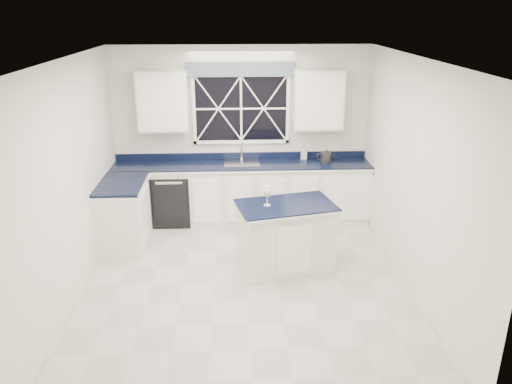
{
  "coord_description": "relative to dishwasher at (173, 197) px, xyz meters",
  "views": [
    {
      "loc": [
        -0.13,
        -5.44,
        3.23
      ],
      "look_at": [
        0.15,
        0.4,
        1.05
      ],
      "focal_mm": 35.0,
      "sensor_mm": 36.0,
      "label": 1
    }
  ],
  "objects": [
    {
      "name": "base_cabinets",
      "position": [
        0.77,
        -0.17,
        0.04
      ],
      "size": [
        3.99,
        1.6,
        0.9
      ],
      "color": "white",
      "rests_on": "ground"
    },
    {
      "name": "island",
      "position": [
        1.62,
        -1.6,
        0.04
      ],
      "size": [
        1.33,
        0.97,
        0.89
      ],
      "rotation": [
        0.0,
        0.0,
        0.23
      ],
      "color": "white",
      "rests_on": "ground"
    },
    {
      "name": "soap_bottle",
      "position": [
        2.09,
        0.22,
        0.64
      ],
      "size": [
        0.11,
        0.11,
        0.21
      ],
      "primitive_type": "imported",
      "rotation": [
        0.0,
        0.0,
        -0.11
      ],
      "color": "silver",
      "rests_on": "countertop"
    },
    {
      "name": "upper_cabinets",
      "position": [
        1.1,
        0.13,
        1.49
      ],
      "size": [
        3.1,
        0.34,
        0.9
      ],
      "color": "white",
      "rests_on": "ground"
    },
    {
      "name": "faucet",
      "position": [
        1.1,
        0.19,
        0.69
      ],
      "size": [
        0.05,
        0.2,
        0.3
      ],
      "color": "#B6B6B9",
      "rests_on": "countertop"
    },
    {
      "name": "ground",
      "position": [
        1.1,
        -1.95,
        -0.41
      ],
      "size": [
        4.5,
        4.5,
        0.0
      ],
      "primitive_type": "plane",
      "color": "#A5A5A1",
      "rests_on": "ground"
    },
    {
      "name": "wine_glass",
      "position": [
        1.38,
        -1.62,
        0.66
      ],
      "size": [
        0.11,
        0.11,
        0.25
      ],
      "color": "silver",
      "rests_on": "island"
    },
    {
      "name": "window",
      "position": [
        1.1,
        0.25,
        1.42
      ],
      "size": [
        1.65,
        0.09,
        1.26
      ],
      "color": "black",
      "rests_on": "ground"
    },
    {
      "name": "dishwasher",
      "position": [
        0.0,
        0.0,
        0.0
      ],
      "size": [
        0.6,
        0.58,
        0.82
      ],
      "primitive_type": "cube",
      "color": "black",
      "rests_on": "ground"
    },
    {
      "name": "kettle",
      "position": [
        2.41,
        0.04,
        0.62
      ],
      "size": [
        0.28,
        0.21,
        0.2
      ],
      "rotation": [
        0.0,
        0.0,
        -0.25
      ],
      "color": "#2E2E30",
      "rests_on": "countertop"
    },
    {
      "name": "countertop",
      "position": [
        1.1,
        0.0,
        0.51
      ],
      "size": [
        3.98,
        0.64,
        0.04
      ],
      "primitive_type": "cube",
      "color": "black",
      "rests_on": "base_cabinets"
    },
    {
      "name": "rug",
      "position": [
        1.61,
        -0.6,
        -0.4
      ],
      "size": [
        1.26,
        0.91,
        0.02
      ],
      "rotation": [
        0.0,
        0.0,
        0.21
      ],
      "color": "#A6A6A1",
      "rests_on": "ground"
    },
    {
      "name": "back_wall",
      "position": [
        1.1,
        0.3,
        0.94
      ],
      "size": [
        4.0,
        0.1,
        2.7
      ],
      "primitive_type": "cube",
      "color": "silver",
      "rests_on": "ground"
    }
  ]
}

